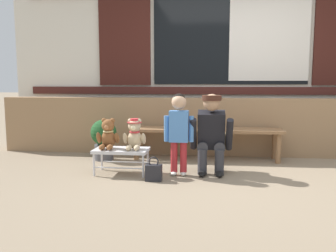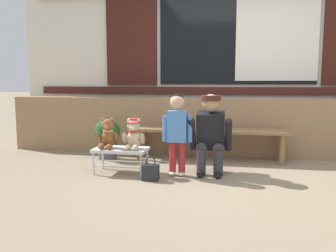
{
  "view_description": "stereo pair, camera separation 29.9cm",
  "coord_description": "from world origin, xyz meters",
  "px_view_note": "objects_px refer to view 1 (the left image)",
  "views": [
    {
      "loc": [
        -0.31,
        -3.84,
        1.09
      ],
      "look_at": [
        -0.81,
        0.41,
        0.55
      ],
      "focal_mm": 37.47,
      "sensor_mm": 36.0,
      "label": 1
    },
    {
      "loc": [
        -0.01,
        -3.79,
        1.09
      ],
      "look_at": [
        -0.81,
        0.41,
        0.55
      ],
      "focal_mm": 37.47,
      "sensor_mm": 36.0,
      "label": 2
    }
  ],
  "objects_px": {
    "adult_crouching": "(212,133)",
    "handbag_on_ground": "(154,172)",
    "teddy_bear_plain": "(108,135)",
    "teddy_bear_with_hat": "(134,135)",
    "small_display_bench": "(121,152)",
    "wooden_bench_long": "(206,133)",
    "potted_plant": "(104,137)",
    "child_standing": "(179,125)"
  },
  "relations": [
    {
      "from": "handbag_on_ground",
      "to": "wooden_bench_long",
      "type": "bearing_deg",
      "value": 64.14
    },
    {
      "from": "teddy_bear_plain",
      "to": "child_standing",
      "type": "relative_size",
      "value": 0.38
    },
    {
      "from": "handbag_on_ground",
      "to": "adult_crouching",
      "type": "bearing_deg",
      "value": 33.27
    },
    {
      "from": "wooden_bench_long",
      "to": "handbag_on_ground",
      "type": "height_order",
      "value": "wooden_bench_long"
    },
    {
      "from": "small_display_bench",
      "to": "teddy_bear_plain",
      "type": "height_order",
      "value": "teddy_bear_plain"
    },
    {
      "from": "teddy_bear_with_hat",
      "to": "handbag_on_ground",
      "type": "bearing_deg",
      "value": -43.89
    },
    {
      "from": "wooden_bench_long",
      "to": "teddy_bear_plain",
      "type": "height_order",
      "value": "teddy_bear_plain"
    },
    {
      "from": "small_display_bench",
      "to": "adult_crouching",
      "type": "bearing_deg",
      "value": 8.7
    },
    {
      "from": "handbag_on_ground",
      "to": "child_standing",
      "type": "bearing_deg",
      "value": 45.87
    },
    {
      "from": "handbag_on_ground",
      "to": "potted_plant",
      "type": "height_order",
      "value": "potted_plant"
    },
    {
      "from": "small_display_bench",
      "to": "potted_plant",
      "type": "xyz_separation_m",
      "value": [
        -0.43,
        0.7,
        0.06
      ]
    },
    {
      "from": "handbag_on_ground",
      "to": "small_display_bench",
      "type": "bearing_deg",
      "value": 149.14
    },
    {
      "from": "potted_plant",
      "to": "small_display_bench",
      "type": "bearing_deg",
      "value": -58.44
    },
    {
      "from": "wooden_bench_long",
      "to": "adult_crouching",
      "type": "relative_size",
      "value": 2.21
    },
    {
      "from": "child_standing",
      "to": "handbag_on_ground",
      "type": "bearing_deg",
      "value": -134.13
    },
    {
      "from": "adult_crouching",
      "to": "teddy_bear_with_hat",
      "type": "bearing_deg",
      "value": -169.92
    },
    {
      "from": "handbag_on_ground",
      "to": "teddy_bear_plain",
      "type": "bearing_deg",
      "value": 156.38
    },
    {
      "from": "child_standing",
      "to": "adult_crouching",
      "type": "height_order",
      "value": "child_standing"
    },
    {
      "from": "small_display_bench",
      "to": "handbag_on_ground",
      "type": "bearing_deg",
      "value": -30.86
    },
    {
      "from": "adult_crouching",
      "to": "potted_plant",
      "type": "distance_m",
      "value": 1.6
    },
    {
      "from": "wooden_bench_long",
      "to": "teddy_bear_plain",
      "type": "distance_m",
      "value": 1.46
    },
    {
      "from": "wooden_bench_long",
      "to": "handbag_on_ground",
      "type": "xyz_separation_m",
      "value": [
        -0.56,
        -1.16,
        -0.28
      ]
    },
    {
      "from": "potted_plant",
      "to": "child_standing",
      "type": "bearing_deg",
      "value": -31.84
    },
    {
      "from": "child_standing",
      "to": "adult_crouching",
      "type": "relative_size",
      "value": 1.01
    },
    {
      "from": "adult_crouching",
      "to": "handbag_on_ground",
      "type": "relative_size",
      "value": 3.49
    },
    {
      "from": "teddy_bear_with_hat",
      "to": "adult_crouching",
      "type": "bearing_deg",
      "value": 10.08
    },
    {
      "from": "child_standing",
      "to": "adult_crouching",
      "type": "bearing_deg",
      "value": 22.09
    },
    {
      "from": "small_display_bench",
      "to": "handbag_on_ground",
      "type": "relative_size",
      "value": 2.35
    },
    {
      "from": "adult_crouching",
      "to": "potted_plant",
      "type": "xyz_separation_m",
      "value": [
        -1.5,
        0.54,
        -0.16
      ]
    },
    {
      "from": "wooden_bench_long",
      "to": "potted_plant",
      "type": "relative_size",
      "value": 3.68
    },
    {
      "from": "adult_crouching",
      "to": "small_display_bench",
      "type": "bearing_deg",
      "value": -171.3
    },
    {
      "from": "teddy_bear_with_hat",
      "to": "small_display_bench",
      "type": "bearing_deg",
      "value": -179.23
    },
    {
      "from": "small_display_bench",
      "to": "adult_crouching",
      "type": "relative_size",
      "value": 0.67
    },
    {
      "from": "wooden_bench_long",
      "to": "adult_crouching",
      "type": "height_order",
      "value": "adult_crouching"
    },
    {
      "from": "small_display_bench",
      "to": "adult_crouching",
      "type": "height_order",
      "value": "adult_crouching"
    },
    {
      "from": "wooden_bench_long",
      "to": "handbag_on_ground",
      "type": "bearing_deg",
      "value": -115.86
    },
    {
      "from": "teddy_bear_plain",
      "to": "teddy_bear_with_hat",
      "type": "bearing_deg",
      "value": 0.13
    },
    {
      "from": "child_standing",
      "to": "teddy_bear_plain",
      "type": "bearing_deg",
      "value": -179.57
    },
    {
      "from": "teddy_bear_plain",
      "to": "adult_crouching",
      "type": "distance_m",
      "value": 1.24
    },
    {
      "from": "small_display_bench",
      "to": "teddy_bear_plain",
      "type": "xyz_separation_m",
      "value": [
        -0.16,
        0.0,
        0.2
      ]
    },
    {
      "from": "small_display_bench",
      "to": "child_standing",
      "type": "xyz_separation_m",
      "value": [
        0.68,
        0.01,
        0.33
      ]
    },
    {
      "from": "teddy_bear_with_hat",
      "to": "handbag_on_ground",
      "type": "relative_size",
      "value": 1.34
    }
  ]
}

